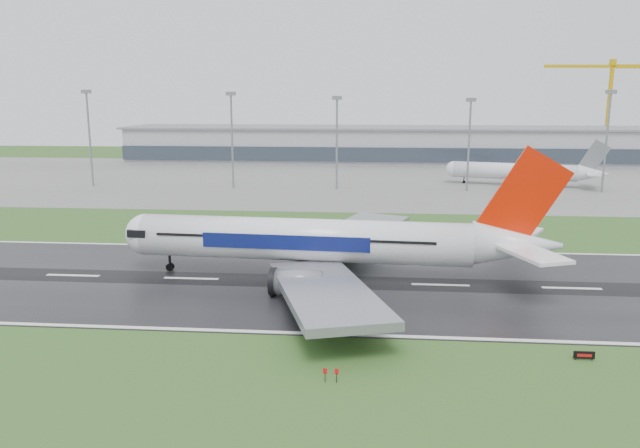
{
  "coord_description": "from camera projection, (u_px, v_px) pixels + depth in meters",
  "views": [
    {
      "loc": [
        -10.86,
        -93.51,
        29.08
      ],
      "look_at": [
        -20.04,
        12.0,
        7.0
      ],
      "focal_mm": 34.44,
      "sensor_mm": 36.0,
      "label": 1
    }
  ],
  "objects": [
    {
      "name": "floodmast_0",
      "position": [
        90.0,
        141.0,
        199.41
      ],
      "size": [
        0.64,
        0.64,
        29.98
      ],
      "primitive_type": "cylinder",
      "color": "gray",
      "rests_on": "ground"
    },
    {
      "name": "runway",
      "position": [
        440.0,
        285.0,
        96.2
      ],
      "size": [
        400.0,
        45.0,
        0.1
      ],
      "primitive_type": "cube",
      "color": "black",
      "rests_on": "ground"
    },
    {
      "name": "floodmast_3",
      "position": [
        469.0,
        147.0,
        189.37
      ],
      "size": [
        0.64,
        0.64,
        27.47
      ],
      "primitive_type": "cylinder",
      "color": "gray",
      "rests_on": "ground"
    },
    {
      "name": "apron",
      "position": [
        404.0,
        180.0,
        218.11
      ],
      "size": [
        400.0,
        130.0,
        0.08
      ],
      "primitive_type": "cube",
      "color": "slate",
      "rests_on": "ground"
    },
    {
      "name": "floodmast_1",
      "position": [
        232.0,
        142.0,
        195.48
      ],
      "size": [
        0.64,
        0.64,
        29.31
      ],
      "primitive_type": "cylinder",
      "color": "gray",
      "rests_on": "ground"
    },
    {
      "name": "terminal",
      "position": [
        398.0,
        145.0,
        275.11
      ],
      "size": [
        240.0,
        36.0,
        15.0
      ],
      "primitive_type": "cube",
      "color": "#91949C",
      "rests_on": "ground"
    },
    {
      "name": "tower_crane",
      "position": [
        608.0,
        111.0,
        278.57
      ],
      "size": [
        45.78,
        9.05,
        45.22
      ],
      "primitive_type": null,
      "rotation": [
        0.0,
        0.0,
        0.14
      ],
      "color": "#C69C06",
      "rests_on": "ground"
    },
    {
      "name": "floodmast_4",
      "position": [
        606.0,
        144.0,
        185.66
      ],
      "size": [
        0.64,
        0.64,
        29.8
      ],
      "primitive_type": "cylinder",
      "color": "gray",
      "rests_on": "ground"
    },
    {
      "name": "runway_sign",
      "position": [
        584.0,
        356.0,
        68.9
      ],
      "size": [
        2.31,
        0.49,
        1.04
      ],
      "primitive_type": null,
      "rotation": [
        0.0,
        0.0,
        0.1
      ],
      "color": "black",
      "rests_on": "ground"
    },
    {
      "name": "main_airliner",
      "position": [
        334.0,
        215.0,
        97.99
      ],
      "size": [
        74.6,
        71.46,
        20.82
      ],
      "primitive_type": null,
      "rotation": [
        0.0,
        0.0,
        -0.06
      ],
      "color": "white",
      "rests_on": "runway"
    },
    {
      "name": "ground",
      "position": [
        440.0,
        285.0,
        96.21
      ],
      "size": [
        520.0,
        520.0,
        0.0
      ],
      "primitive_type": "plane",
      "color": "#29501D",
      "rests_on": "ground"
    },
    {
      "name": "parked_airliner",
      "position": [
        521.0,
        163.0,
        201.53
      ],
      "size": [
        61.96,
        59.39,
        15.14
      ],
      "primitive_type": null,
      "rotation": [
        0.0,
        0.0,
        -0.25
      ],
      "color": "silver",
      "rests_on": "apron"
    },
    {
      "name": "floodmast_2",
      "position": [
        337.0,
        145.0,
        192.78
      ],
      "size": [
        0.64,
        0.64,
        28.02
      ],
      "primitive_type": "cylinder",
      "color": "gray",
      "rests_on": "ground"
    }
  ]
}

